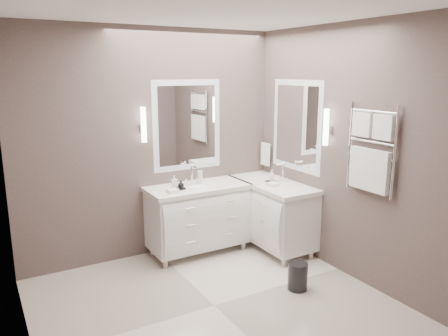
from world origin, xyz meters
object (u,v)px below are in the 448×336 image
vanity_back (198,214)px  waste_bin (298,276)px  towel_ladder (371,155)px  vanity_right (272,210)px

vanity_back → waste_bin: bearing=-71.8°
towel_ladder → vanity_back: bearing=124.1°
vanity_right → waste_bin: (-0.43, -1.04, -0.34)m
vanity_back → vanity_right: size_ratio=1.00×
vanity_back → towel_ladder: 2.16m
vanity_right → towel_ladder: towel_ladder is taller
vanity_back → vanity_right: 0.93m
vanity_back → waste_bin: vanity_back is taller
vanity_back → vanity_right: bearing=-20.4°
waste_bin → vanity_back: bearing=108.2°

